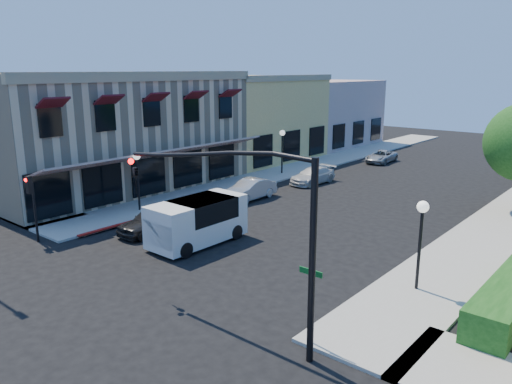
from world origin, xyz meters
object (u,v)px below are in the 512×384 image
Objects in this scene: white_van at (196,219)px; parked_car_b at (250,190)px; lamppost_left_near at (137,166)px; secondary_signal at (31,196)px; lamppost_right_near at (422,223)px; street_name_sign at (310,294)px; lamppost_left_far at (282,141)px; parked_car_d at (381,156)px; signal_mast_arm at (253,213)px; parked_car_c at (313,176)px; parked_car_a at (152,221)px.

white_van reaches higher than parked_car_b.
lamppost_left_near is 0.72× the size of white_van.
lamppost_right_near is at bearing 21.78° from secondary_signal.
street_name_sign is 0.70× the size of lamppost_right_near.
parked_car_d is at bearing 69.70° from lamppost_left_far.
signal_mast_arm reaches higher than parked_car_c.
secondary_signal is 0.81× the size of parked_car_c.
parked_car_d is at bearing 93.67° from parked_car_c.
parked_car_d is at bearing 96.68° from white_van.
signal_mast_arm is 3.20× the size of street_name_sign.
parked_car_b is (-3.52, 8.05, -0.60)m from white_van.
lamppost_left_far is (0.00, 14.00, 0.00)m from lamppost_left_near.
lamppost_left_far reaches higher than street_name_sign.
parked_car_b is at bearing 136.50° from street_name_sign.
street_name_sign is at bearing -52.97° from parked_car_c.
lamppost_left_far reaches higher than parked_car_d.
secondary_signal is 0.84× the size of parked_car_d.
signal_mast_arm is at bearing -112.12° from lamppost_right_near.
secondary_signal is 15.53m from street_name_sign.
lamppost_left_near is at bearing 149.89° from parked_car_a.
street_name_sign is at bearing -19.93° from lamppost_left_near.
parked_car_a is 8.38m from parked_car_b.
secondary_signal is 0.93× the size of lamppost_right_near.
signal_mast_arm is 12.07m from parked_car_a.
parked_car_d is at bearing 88.29° from parked_car_a.
lamppost_left_far is at bearing 101.31° from parked_car_a.
parked_car_c is (3.20, 19.47, -1.73)m from secondary_signal.
parked_car_d is (0.52, 17.64, -0.11)m from parked_car_b.
street_name_sign is 32.26m from parked_car_d.
parked_car_b is at bearing 91.82° from parked_car_a.
lamppost_left_near is at bearing -101.88° from parked_car_d.
lamppost_left_near reaches higher than secondary_signal.
lamppost_left_near is at bearing 165.85° from white_van.
street_name_sign reaches higher than parked_car_d.
secondary_signal reaches higher than parked_car_c.
parked_car_b is 0.98× the size of parked_car_c.
lamppost_left_far is at bearing 113.15° from white_van.
secondary_signal is 6.63m from lamppost_left_near.
white_van is (6.71, -15.69, -1.48)m from lamppost_left_far.
lamppost_left_far is 0.91× the size of parked_car_d.
lamppost_right_near is 18.64m from parked_car_c.
signal_mast_arm is at bearing -49.16° from parked_car_b.
street_name_sign is 0.65× the size of parked_car_a.
parked_car_c is (-3.01, 14.57, -0.67)m from white_van.
parked_car_a is (3.70, -2.00, -2.08)m from lamppost_left_near.
lamppost_left_near reaches higher than parked_car_c.
lamppost_left_far reaches higher than parked_car_a.
parked_car_d is (0.00, 11.12, -0.05)m from parked_car_c.
white_van is at bearing -66.85° from lamppost_left_far.
street_name_sign is 17.70m from parked_car_b.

